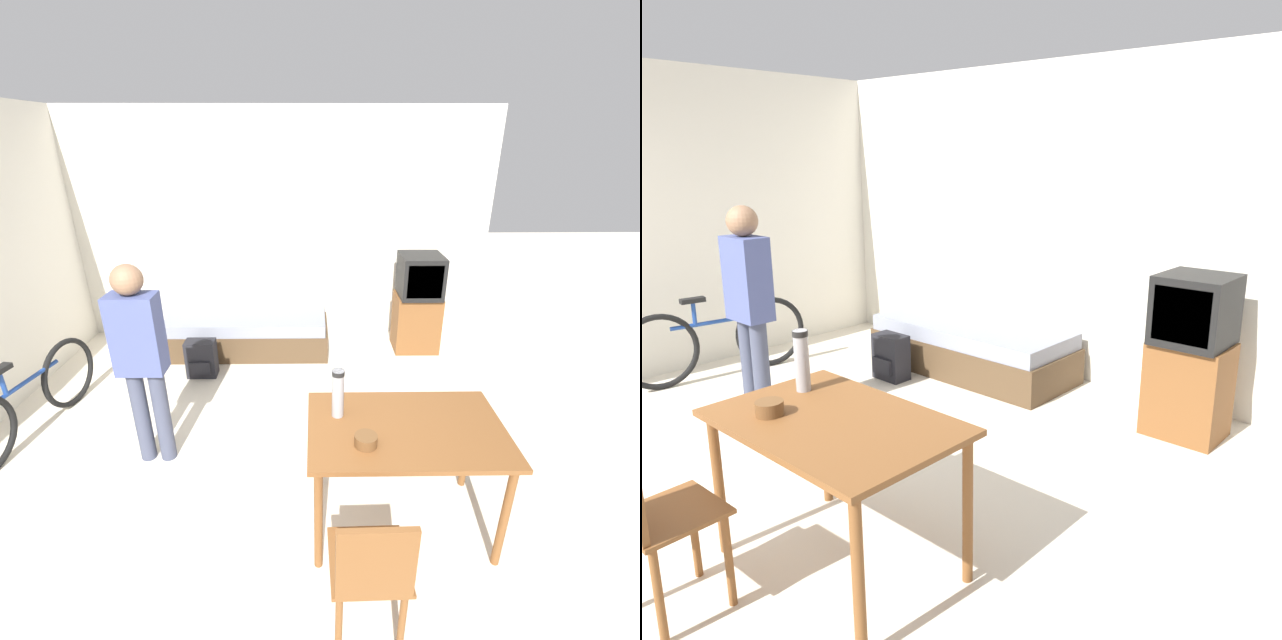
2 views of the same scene
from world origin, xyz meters
TOP-DOWN VIEW (x-y plane):
  - wall_back at (0.00, 3.81)m, footprint 5.45×0.06m
  - daybed at (-0.18, 3.30)m, footprint 1.89×0.79m
  - tv at (1.83, 3.30)m, footprint 0.51×0.49m
  - dining_table at (1.17, 0.76)m, footprint 1.19×0.76m
  - wooden_chair at (0.88, 0.03)m, footprint 0.39×0.39m
  - bicycle at (-1.78, 1.70)m, footprint 0.31×1.62m
  - person_standing at (-0.64, 1.40)m, footprint 0.34×0.21m
  - thermos_flask at (0.76, 0.88)m, footprint 0.08×0.08m
  - mate_bowl at (0.91, 0.59)m, footprint 0.13×0.13m
  - backpack at (-0.59, 2.68)m, footprint 0.31×0.22m

SIDE VIEW (x-z plane):
  - backpack at x=-0.59m, z-range 0.00..0.40m
  - daybed at x=-0.18m, z-range 0.00..0.45m
  - bicycle at x=-1.78m, z-range -0.03..0.72m
  - wooden_chair at x=0.88m, z-range 0.06..0.94m
  - tv at x=1.83m, z-range 0.01..1.17m
  - dining_table at x=1.17m, z-range 0.29..1.06m
  - mate_bowl at x=0.91m, z-range 0.77..0.84m
  - person_standing at x=-0.64m, z-range 0.13..1.73m
  - thermos_flask at x=0.76m, z-range 0.78..1.10m
  - wall_back at x=0.00m, z-range 0.00..2.70m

